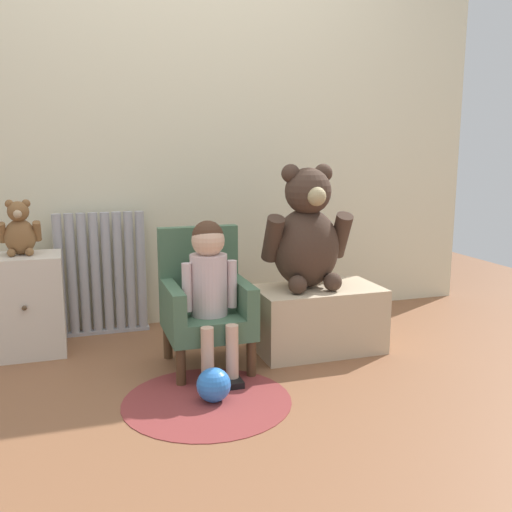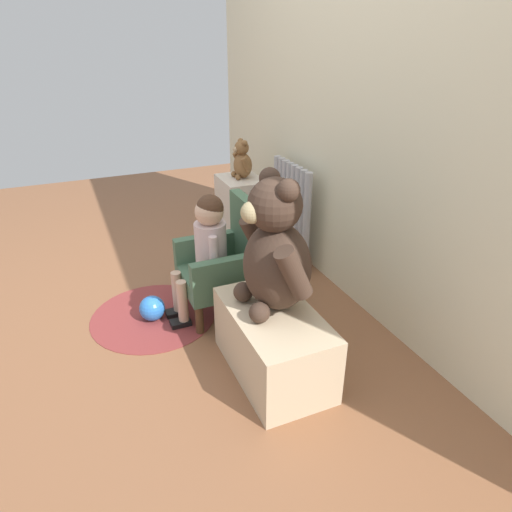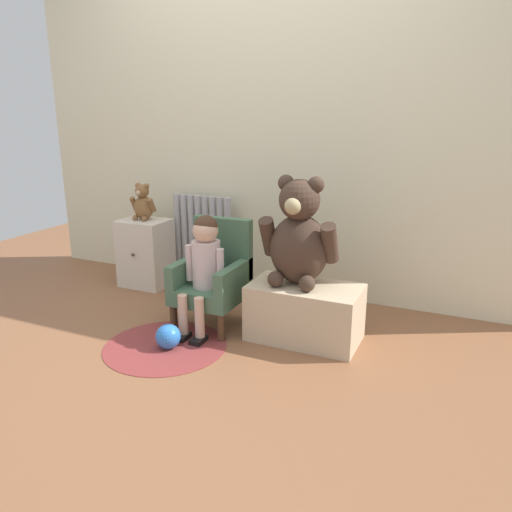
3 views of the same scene
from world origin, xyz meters
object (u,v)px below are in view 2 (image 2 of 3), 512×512
Objects in this scene: small_dresser at (241,211)px; large_teddy_bear at (275,252)px; small_teddy_bear at (242,161)px; floor_rug at (154,316)px; low_bench at (273,343)px; child_figure at (207,241)px; radiator at (291,214)px; child_armchair at (227,262)px; toy_ball at (152,308)px.

small_dresser is 1.44m from large_teddy_bear.
large_teddy_bear is 1.41m from small_teddy_bear.
large_teddy_bear reaches higher than floor_rug.
child_figure is at bearing -168.73° from low_bench.
radiator is 0.52m from small_teddy_bear.
child_figure is 0.99m from small_teddy_bear.
small_teddy_bear reaches higher than floor_rug.
child_figure is (0.00, -0.11, 0.15)m from child_armchair.
large_teddy_bear is at bearing 37.55° from toy_ball.
toy_ball is (-0.65, -0.43, -0.09)m from low_bench.
radiator is 1.35× the size of small_dresser.
floor_rug is at bearing -48.76° from small_dresser.
large_teddy_bear is at bearing -31.00° from radiator.
low_bench is 0.82m from floor_rug.
child_figure is at bearing -59.03° from radiator.
child_armchair is 0.93× the size of floor_rug.
child_figure is at bearing -90.00° from child_armchair.
small_dresser is 1.13m from toy_ball.
child_armchair is at bearing 77.53° from floor_rug.
large_teddy_bear reaches higher than toy_ball.
large_teddy_bear is at bearing -15.98° from small_teddy_bear.
low_bench is at bearing -30.78° from radiator.
small_teddy_bear is (-0.38, -0.20, 0.29)m from radiator.
child_armchair is 1.05× the size of large_teddy_bear.
small_dresser is at bearing 164.12° from low_bench.
small_teddy_bear is (-0.82, 0.43, 0.32)m from child_armchair.
small_teddy_bear is at bearing 163.55° from low_bench.
radiator is at bearing 29.55° from small_dresser.
small_dresser is 1.12m from floor_rug.
child_figure is 0.57m from large_teddy_bear.
low_bench is 2.33× the size of small_teddy_bear.
floor_rug is at bearing -102.47° from child_armchair.
large_teddy_bear is at bearing 153.22° from low_bench.
radiator is 0.86m from child_figure.
large_teddy_bear is 4.38× the size of toy_ball.
small_dresser is 0.80× the size of low_bench.
small_dresser is 3.58× the size of toy_ball.
floor_rug is at bearing -144.07° from large_teddy_bear.
small_teddy_bear is at bearing 131.76° from toy_ball.
large_teddy_bear is 0.98m from floor_rug.
small_teddy_bear is (-1.41, 0.42, 0.46)m from low_bench.
large_teddy_bear reaches higher than small_dresser.
small_teddy_bear reaches higher than toy_ball.
small_dresser is at bearing 153.39° from child_armchair.
small_dresser is 0.72× the size of child_figure.
child_armchair reaches higher than low_bench.
small_dresser is 0.82× the size of large_teddy_bear.
small_teddy_bear is (-0.01, 0.02, 0.37)m from small_dresser.
radiator reaches higher than floor_rug.
small_dresser is 0.91m from child_armchair.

